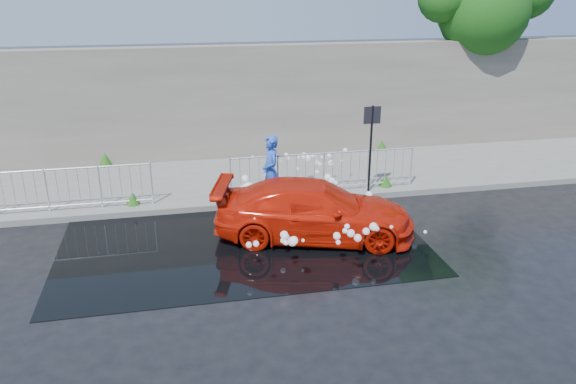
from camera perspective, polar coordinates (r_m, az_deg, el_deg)
ground at (r=11.81m, az=-6.41°, el=-7.23°), size 90.00×90.00×0.00m
pavement at (r=16.36m, az=-8.14°, el=1.09°), size 30.00×4.00×0.15m
curb at (r=14.49m, az=-7.59°, el=-1.48°), size 30.00×0.25×0.16m
retaining_wall at (r=18.00m, az=-8.93°, el=8.88°), size 30.00×0.60×3.50m
puddle at (r=12.74m, az=-4.61°, el=-4.95°), size 8.00×5.00×0.01m
sign_post at (r=14.90m, az=8.45°, el=5.76°), size 0.45×0.06×2.50m
tree at (r=20.66m, az=19.53°, el=17.36°), size 4.76×3.04×6.14m
railing_left at (r=14.91m, az=-23.31°, el=0.28°), size 5.05×0.05×1.10m
railing_right at (r=15.06m, az=3.64°, el=2.18°), size 5.05×0.05×1.10m
weeds at (r=15.81m, az=-9.42°, el=1.30°), size 12.17×3.93×0.40m
water_spray at (r=13.51m, az=1.43°, el=-0.02°), size 3.63×5.60×0.95m
red_car at (r=12.66m, az=2.69°, el=-1.88°), size 4.80×2.93×1.30m
person at (r=14.36m, az=-1.77°, el=2.12°), size 0.52×0.73×1.87m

